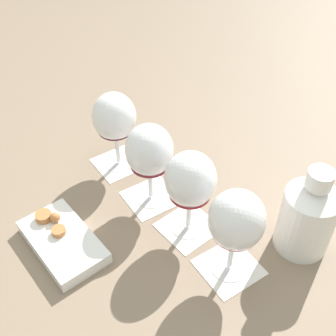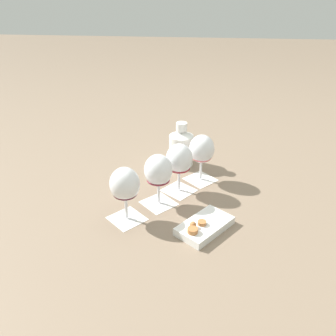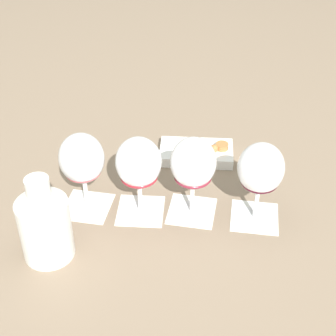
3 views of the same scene
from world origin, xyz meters
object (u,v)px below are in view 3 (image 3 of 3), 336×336
wine_glass_0 (82,161)px  wine_glass_1 (139,165)px  wine_glass_2 (193,165)px  wine_glass_3 (261,171)px  ceramic_vase (44,223)px  snack_dish (197,152)px

wine_glass_0 → wine_glass_1: 0.12m
wine_glass_2 → wine_glass_3: 0.13m
wine_glass_0 → wine_glass_1: size_ratio=1.00×
wine_glass_3 → wine_glass_2: bearing=-132.0°
wine_glass_2 → ceramic_vase: wine_glass_2 is taller
wine_glass_3 → ceramic_vase: (-0.14, -0.41, -0.04)m
wine_glass_1 → snack_dish: 0.27m
ceramic_vase → snack_dish: bearing=103.5°
wine_glass_2 → wine_glass_3: same height
wine_glass_3 → ceramic_vase: size_ratio=0.99×
wine_glass_0 → wine_glass_3: bearing=50.9°
wine_glass_0 → wine_glass_2: (0.14, 0.18, 0.00)m
wine_glass_1 → wine_glass_3: (0.15, 0.19, -0.00)m
wine_glass_0 → snack_dish: (-0.02, 0.31, -0.11)m
wine_glass_2 → ceramic_vase: 0.31m
snack_dish → wine_glass_1: bearing=-66.6°
wine_glass_0 → wine_glass_1: same height
wine_glass_0 → wine_glass_3: (0.23, 0.28, 0.00)m
wine_glass_0 → wine_glass_2: same height
wine_glass_2 → ceramic_vase: bearing=-100.0°
wine_glass_1 → wine_glass_3: size_ratio=1.00×
wine_glass_2 → snack_dish: bearing=140.4°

